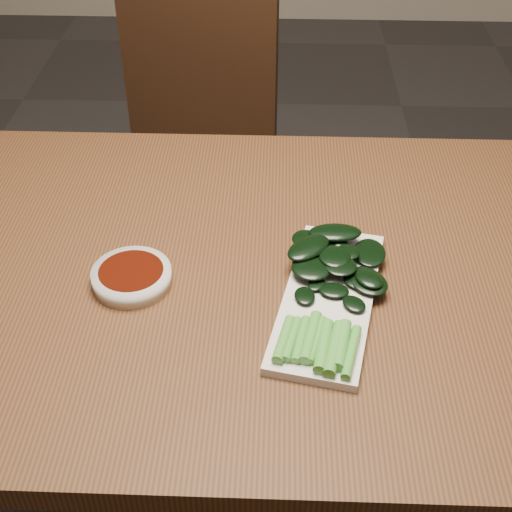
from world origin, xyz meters
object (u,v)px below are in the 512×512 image
object	(u,v)px
sauce_bowl	(132,276)
gai_lan	(327,274)
chair_far	(192,164)
serving_plate	(328,299)
table	(260,300)

from	to	relation	value
sauce_bowl	gai_lan	xyz separation A→B (m)	(0.29, 0.00, 0.01)
chair_far	serving_plate	size ratio (longest dim) A/B	2.65
serving_plate	table	bearing A→B (deg)	141.73
sauce_bowl	gai_lan	distance (m)	0.29
table	chair_far	size ratio (longest dim) A/B	1.57
sauce_bowl	gai_lan	world-z (taller)	gai_lan
serving_plate	chair_far	bearing A→B (deg)	110.54
table	serving_plate	distance (m)	0.15
gai_lan	sauce_bowl	bearing A→B (deg)	-179.47
chair_far	table	bearing A→B (deg)	-64.86
sauce_bowl	gai_lan	bearing A→B (deg)	0.53
chair_far	sauce_bowl	size ratio (longest dim) A/B	7.55
sauce_bowl	serving_plate	bearing A→B (deg)	-6.29
serving_plate	gai_lan	size ratio (longest dim) A/B	1.04
chair_far	serving_plate	xyz separation A→B (m)	(0.30, -0.79, 0.27)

